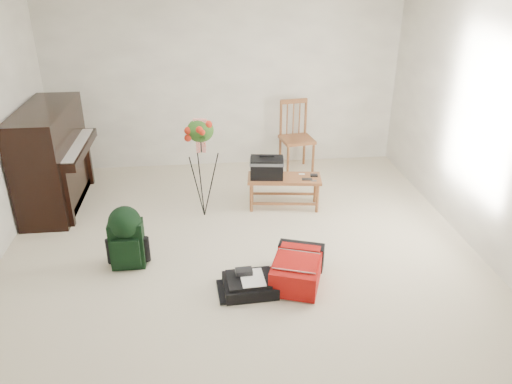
{
  "coord_description": "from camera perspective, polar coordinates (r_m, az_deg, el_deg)",
  "views": [
    {
      "loc": [
        -0.33,
        -4.32,
        2.86
      ],
      "look_at": [
        0.18,
        0.35,
        0.63
      ],
      "focal_mm": 35.0,
      "sensor_mm": 36.0,
      "label": 1
    }
  ],
  "objects": [
    {
      "name": "black_duffel",
      "position": [
        4.75,
        -0.7,
        -10.48
      ],
      "size": [
        0.51,
        0.42,
        0.21
      ],
      "rotation": [
        0.0,
        0.0,
        0.06
      ],
      "color": "black",
      "rests_on": "floor"
    },
    {
      "name": "flower_stand",
      "position": [
        5.85,
        -6.17,
        2.65
      ],
      "size": [
        0.48,
        0.48,
        1.25
      ],
      "rotation": [
        0.0,
        0.0,
        -0.26
      ],
      "color": "black",
      "rests_on": "floor"
    },
    {
      "name": "dining_chair",
      "position": [
        7.25,
        4.65,
        6.27
      ],
      "size": [
        0.5,
        0.5,
        1.02
      ],
      "rotation": [
        0.0,
        0.0,
        0.15
      ],
      "color": "brown",
      "rests_on": "floor"
    },
    {
      "name": "green_backpack",
      "position": [
        5.12,
        -14.63,
        -4.72
      ],
      "size": [
        0.33,
        0.32,
        0.66
      ],
      "rotation": [
        0.0,
        0.0,
        -0.0
      ],
      "color": "black",
      "rests_on": "floor"
    },
    {
      "name": "ceiling",
      "position": [
        4.35,
        -2.0,
        20.63
      ],
      "size": [
        5.0,
        5.5,
        0.01
      ],
      "primitive_type": "cube",
      "color": "white",
      "rests_on": "wall_back"
    },
    {
      "name": "wall_right",
      "position": [
        5.41,
        25.8,
        5.5
      ],
      "size": [
        0.04,
        5.5,
        2.5
      ],
      "primitive_type": "cube",
      "color": "white",
      "rests_on": "floor"
    },
    {
      "name": "floor",
      "position": [
        5.19,
        -1.58,
        -8.05
      ],
      "size": [
        5.0,
        5.5,
        0.01
      ],
      "primitive_type": "cube",
      "color": "beige",
      "rests_on": "ground"
    },
    {
      "name": "red_suitcase",
      "position": [
        4.88,
        4.62,
        -8.48
      ],
      "size": [
        0.62,
        0.77,
        0.28
      ],
      "rotation": [
        0.0,
        0.0,
        -0.34
      ],
      "color": "#A21606",
      "rests_on": "floor"
    },
    {
      "name": "wall_back",
      "position": [
        7.26,
        -3.56,
        12.54
      ],
      "size": [
        5.0,
        0.04,
        2.5
      ],
      "primitive_type": "cube",
      "color": "white",
      "rests_on": "floor"
    },
    {
      "name": "bench",
      "position": [
        6.07,
        1.89,
        2.37
      ],
      "size": [
        0.93,
        0.47,
        0.69
      ],
      "rotation": [
        0.0,
        0.0,
        -0.13
      ],
      "color": "brown",
      "rests_on": "floor"
    },
    {
      "name": "piano",
      "position": [
        6.6,
        -22.19,
        3.43
      ],
      "size": [
        0.71,
        1.5,
        1.25
      ],
      "color": "black",
      "rests_on": "floor"
    }
  ]
}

